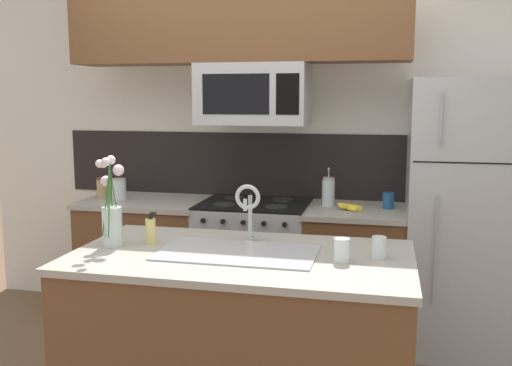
% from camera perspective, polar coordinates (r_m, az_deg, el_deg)
% --- Properties ---
extents(rear_partition, '(5.20, 0.10, 2.60)m').
position_cam_1_polar(rear_partition, '(4.27, 4.93, 3.78)').
color(rear_partition, silver).
rests_on(rear_partition, ground).
extents(splash_band, '(3.16, 0.01, 0.48)m').
position_cam_1_polar(splash_band, '(4.28, 0.82, 1.81)').
color(splash_band, black).
rests_on(splash_band, rear_partition).
extents(back_counter_left, '(0.90, 0.65, 0.91)m').
position_cam_1_polar(back_counter_left, '(4.37, -10.75, -7.51)').
color(back_counter_left, brown).
rests_on(back_counter_left, ground).
extents(back_counter_right, '(0.68, 0.65, 0.91)m').
position_cam_1_polar(back_counter_right, '(4.02, 9.82, -8.89)').
color(back_counter_right, brown).
rests_on(back_counter_right, ground).
extents(stove_range, '(0.76, 0.64, 0.93)m').
position_cam_1_polar(stove_range, '(4.11, -0.16, -8.29)').
color(stove_range, '#A8AAAF').
rests_on(stove_range, ground).
extents(microwave, '(0.74, 0.40, 0.41)m').
position_cam_1_polar(microwave, '(3.92, -0.23, 8.87)').
color(microwave, '#A8AAAF').
extents(upper_cabinet_band, '(2.29, 0.34, 0.60)m').
position_cam_1_polar(upper_cabinet_band, '(3.95, -1.96, 16.19)').
color(upper_cabinet_band, brown).
extents(refrigerator, '(0.82, 0.74, 1.77)m').
position_cam_1_polar(refrigerator, '(3.97, 20.68, -3.16)').
color(refrigerator, '#A8AAAF').
rests_on(refrigerator, ground).
extents(storage_jar_tall, '(0.08, 0.08, 0.16)m').
position_cam_1_polar(storage_jar_tall, '(4.38, -15.12, -0.49)').
color(storage_jar_tall, '#997F5B').
rests_on(storage_jar_tall, back_counter_left).
extents(storage_jar_medium, '(0.11, 0.11, 0.15)m').
position_cam_1_polar(storage_jar_medium, '(4.31, -13.56, -0.59)').
color(storage_jar_medium, silver).
rests_on(storage_jar_medium, back_counter_left).
extents(banana_bunch, '(0.19, 0.16, 0.08)m').
position_cam_1_polar(banana_bunch, '(3.85, 9.36, -2.37)').
color(banana_bunch, yellow).
rests_on(banana_bunch, back_counter_right).
extents(french_press, '(0.09, 0.09, 0.27)m').
position_cam_1_polar(french_press, '(3.97, 7.25, -0.86)').
color(french_press, silver).
rests_on(french_press, back_counter_right).
extents(coffee_tin, '(0.08, 0.08, 0.11)m').
position_cam_1_polar(coffee_tin, '(3.94, 13.09, -1.73)').
color(coffee_tin, '#1E5184').
rests_on(coffee_tin, back_counter_right).
extents(island_counter, '(1.64, 0.90, 0.91)m').
position_cam_1_polar(island_counter, '(2.93, -1.46, -15.64)').
color(island_counter, brown).
rests_on(island_counter, ground).
extents(kitchen_sink, '(0.76, 0.44, 0.16)m').
position_cam_1_polar(kitchen_sink, '(2.79, -1.84, -8.38)').
color(kitchen_sink, '#ADAFB5').
rests_on(kitchen_sink, island_counter).
extents(sink_faucet, '(0.14, 0.14, 0.31)m').
position_cam_1_polar(sink_faucet, '(2.94, -0.76, -2.19)').
color(sink_faucet, '#B7BABF').
rests_on(sink_faucet, island_counter).
extents(dish_soap_bottle, '(0.06, 0.05, 0.16)m').
position_cam_1_polar(dish_soap_bottle, '(2.98, -10.49, -4.69)').
color(dish_soap_bottle, '#DBCC75').
rests_on(dish_soap_bottle, island_counter).
extents(drinking_glass, '(0.07, 0.07, 0.11)m').
position_cam_1_polar(drinking_glass, '(2.64, 8.56, -6.67)').
color(drinking_glass, silver).
rests_on(drinking_glass, island_counter).
extents(spare_glass, '(0.07, 0.07, 0.10)m').
position_cam_1_polar(spare_glass, '(2.74, 12.20, -6.31)').
color(spare_glass, silver).
rests_on(spare_glass, island_counter).
extents(flower_vase, '(0.13, 0.18, 0.46)m').
position_cam_1_polar(flower_vase, '(2.96, -14.23, -3.28)').
color(flower_vase, silver).
rests_on(flower_vase, island_counter).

